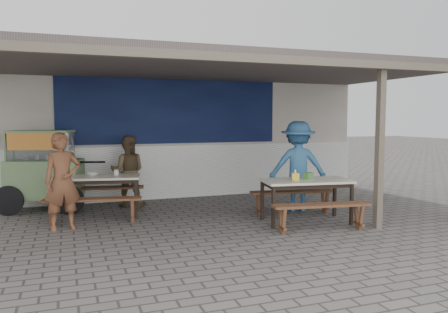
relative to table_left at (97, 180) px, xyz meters
The scene contains 17 objects.
ground 2.62m from the table_left, 39.24° to the right, with size 60.00×60.00×0.00m, color #605B57.
back_wall 2.97m from the table_left, 45.27° to the left, with size 9.00×1.28×3.50m.
warung_roof 2.93m from the table_left, 19.56° to the right, with size 9.00×4.21×2.81m.
table_left is the anchor object (origin of this frame).
bench_left_street 0.72m from the table_left, 101.17° to the right, with size 1.67×0.59×0.45m.
bench_left_wall 0.72m from the table_left, 78.83° to the left, with size 1.67×0.59×0.45m.
table_right 3.82m from the table_left, 26.95° to the right, with size 1.61×0.98×0.75m.
bench_right_street 4.09m from the table_left, 35.76° to the right, with size 1.64×0.51×0.45m.
bench_right_wall 3.68m from the table_left, 17.13° to the right, with size 1.64×0.51×0.45m.
vendor_cart 1.25m from the table_left, 140.21° to the left, with size 2.04×1.15×1.59m.
patron_street_side 1.03m from the table_left, 125.11° to the right, with size 0.58×0.38×1.59m, color brown.
patron_wall_side 0.98m from the table_left, 47.80° to the left, with size 0.71×0.55×1.46m, color brown.
patron_right_table 3.84m from the table_left, 12.74° to the right, with size 1.14×0.65×1.76m, color #32628F.
tissue_box 3.63m from the table_left, 27.78° to the right, with size 0.12×0.12×0.12m, color yellow.
donation_box 3.86m from the table_left, 25.61° to the right, with size 0.17×0.11×0.11m, color #407F38.
condiment_jar 0.37m from the table_left, ahead, with size 0.09×0.09×0.10m, color beige.
condiment_bowl 0.20m from the table_left, 114.58° to the left, with size 0.21×0.21×0.05m, color white.
Camera 1 is at (-2.46, -6.73, 1.82)m, focal length 35.00 mm.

